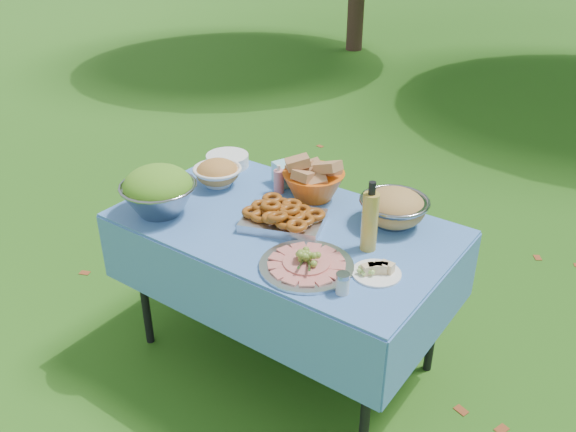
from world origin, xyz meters
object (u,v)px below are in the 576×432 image
Objects in this scene: salad_bowl at (158,190)px; bread_bowl at (314,178)px; pasta_bowl_steel at (394,207)px; charcuterie_platter at (307,258)px; plate_stack at (227,160)px; picnic_table at (285,292)px; oil_bottle at (370,216)px.

salad_bowl is 0.71m from bread_bowl.
pasta_bowl_steel is 0.52m from charcuterie_platter.
plate_stack is 1.02m from charcuterie_platter.
picnic_table is 4.84× the size of oil_bottle.
bread_bowl is 0.98× the size of pasta_bowl_steel.
bread_bowl is at bearing 179.65° from pasta_bowl_steel.
charcuterie_platter is at bearing -102.72° from pasta_bowl_steel.
plate_stack is at bearing 177.78° from pasta_bowl_steel.
pasta_bowl_steel is 0.98× the size of oil_bottle.
oil_bottle reaches higher than pasta_bowl_steel.
salad_bowl is (-0.51, -0.25, 0.49)m from picnic_table.
charcuterie_platter is at bearing -40.35° from picnic_table.
salad_bowl is 1.14× the size of pasta_bowl_steel.
plate_stack is at bearing 98.38° from salad_bowl.
plate_stack is at bearing 147.87° from charcuterie_platter.
salad_bowl reaches higher than plate_stack.
salad_bowl is 1.04m from pasta_bowl_steel.
plate_stack reaches higher than picnic_table.
pasta_bowl_steel reaches higher than plate_stack.
charcuterie_platter is at bearing -59.03° from bread_bowl.
salad_bowl is 1.53× the size of plate_stack.
plate_stack is 0.74× the size of pasta_bowl_steel.
oil_bottle is at bearing 16.81° from salad_bowl.
charcuterie_platter is (0.28, -0.23, 0.42)m from picnic_table.
salad_bowl is 1.12× the size of oil_bottle.
plate_stack is (-0.59, 0.31, 0.41)m from picnic_table.
picnic_table is 0.78m from plate_stack.
salad_bowl is 1.16× the size of bread_bowl.
plate_stack is 0.57m from bread_bowl.
oil_bottle is (0.01, -0.25, 0.07)m from pasta_bowl_steel.
picnic_table is at bearing 26.35° from salad_bowl.
plate_stack is 1.04m from oil_bottle.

